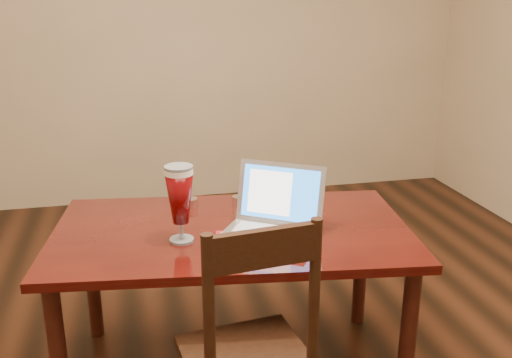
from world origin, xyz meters
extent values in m
cube|color=tan|center=(0.00, 2.50, 1.35)|extent=(4.50, 0.01, 2.70)
cube|color=#430D08|center=(-0.02, 0.20, 0.66)|extent=(1.53, 0.99, 0.04)
cylinder|color=#36140D|center=(0.58, -0.21, 0.32)|extent=(0.06, 0.06, 0.64)
cylinder|color=#36140D|center=(-0.62, 0.62, 0.32)|extent=(0.06, 0.06, 0.64)
cylinder|color=#36140D|center=(0.67, 0.45, 0.32)|extent=(0.06, 0.06, 0.64)
cube|color=#AE101B|center=(0.08, 0.03, 0.67)|extent=(0.41, 0.32, 0.00)
cube|color=beige|center=(0.08, 0.03, 0.68)|extent=(0.37, 0.28, 0.00)
cube|color=silver|center=(0.09, 0.05, 0.69)|extent=(0.44, 0.41, 0.02)
cube|color=#B0B0B5|center=(0.12, 0.09, 0.69)|extent=(0.31, 0.25, 0.00)
cube|color=silver|center=(0.05, -0.01, 0.69)|extent=(0.11, 0.10, 0.00)
cube|color=silver|center=(0.18, 0.18, 0.81)|extent=(0.34, 0.26, 0.24)
cube|color=blue|center=(0.18, 0.18, 0.82)|extent=(0.30, 0.22, 0.20)
cube|color=white|center=(0.14, 0.20, 0.82)|extent=(0.18, 0.14, 0.17)
cylinder|color=silver|center=(-0.23, 0.12, 0.68)|extent=(0.09, 0.09, 0.01)
cylinder|color=silver|center=(-0.23, 0.12, 0.72)|extent=(0.02, 0.02, 0.07)
cylinder|color=white|center=(-0.23, 0.12, 0.95)|extent=(0.11, 0.11, 0.02)
cylinder|color=silver|center=(-0.23, 0.12, 0.97)|extent=(0.11, 0.11, 0.01)
cylinder|color=silver|center=(-0.15, 0.48, 0.69)|extent=(0.06, 0.06, 0.04)
cylinder|color=silver|center=(0.06, 0.46, 0.69)|extent=(0.06, 0.06, 0.04)
cylinder|color=black|center=(-0.21, -0.49, 0.70)|extent=(0.03, 0.03, 0.52)
cylinder|color=black|center=(0.12, -0.45, 0.70)|extent=(0.03, 0.03, 0.52)
cube|color=black|center=(-0.05, -0.47, 0.89)|extent=(0.33, 0.07, 0.12)
camera|label=1|loc=(-0.40, -1.90, 1.58)|focal=40.00mm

